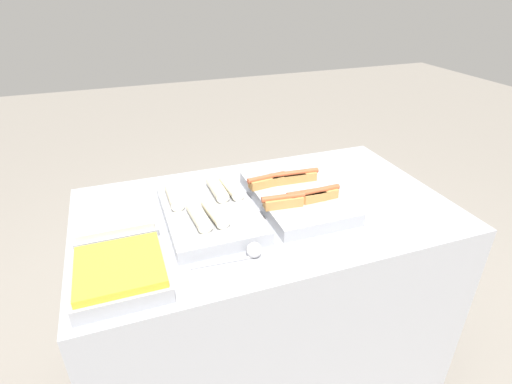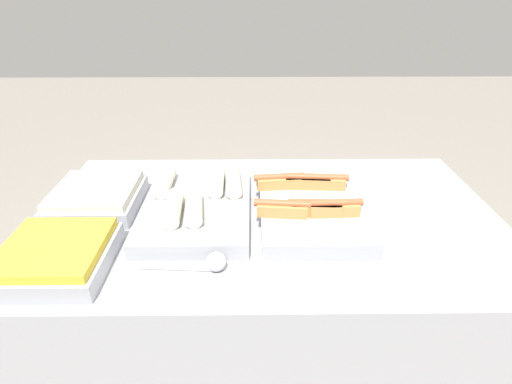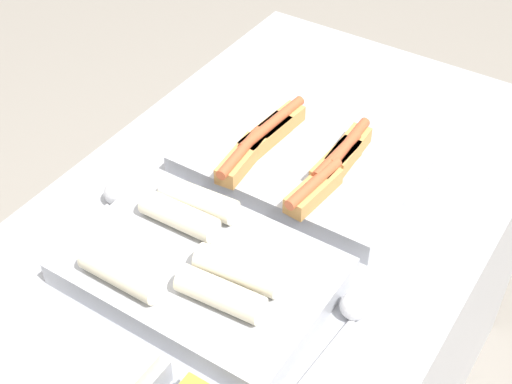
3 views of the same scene
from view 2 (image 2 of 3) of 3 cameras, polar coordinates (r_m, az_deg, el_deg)
counter at (r=1.55m, az=1.58°, el=-17.37°), size 1.45×0.85×0.89m
tray_hotdogs at (r=1.26m, az=7.73°, el=-1.78°), size 0.34×0.48×0.10m
tray_wraps at (r=1.26m, az=-8.35°, el=-1.75°), size 0.33×0.47×0.10m
tray_side_front at (r=1.15m, az=-26.70°, el=-8.20°), size 0.27×0.27×0.07m
tray_side_back at (r=1.39m, az=-21.82°, el=-0.74°), size 0.27×0.27×0.07m
serving_spoon_near at (r=1.04m, az=-6.49°, el=-9.99°), size 0.23×0.05×0.05m
serving_spoon_far at (r=1.50m, az=-4.72°, el=3.00°), size 0.23×0.05×0.05m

